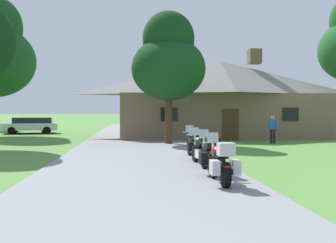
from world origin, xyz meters
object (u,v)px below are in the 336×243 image
object	(u,v)px
motorcycle_green_second_in_row	(210,155)
tree_by_lodge_front	(168,60)
parked_white_suv_far_left	(31,125)
motorcycle_green_third_in_row	(201,149)
motorcycle_red_nearest_to_camera	(221,163)
bystander_blue_shirt_near_lodge	(273,128)
motorcycle_black_farthest_in_row	(194,144)
parked_black_sedan_far_left	(29,126)

from	to	relation	value
motorcycle_green_second_in_row	tree_by_lodge_front	xyz separation A→B (m)	(-0.24, 11.66, 4.34)
motorcycle_green_second_in_row	parked_white_suv_far_left	size ratio (longest dim) A/B	0.43
motorcycle_green_third_in_row	motorcycle_green_second_in_row	bearing A→B (deg)	-96.60
motorcycle_red_nearest_to_camera	motorcycle_green_third_in_row	xyz separation A→B (m)	(0.12, 3.85, 0.01)
motorcycle_red_nearest_to_camera	motorcycle_green_third_in_row	bearing A→B (deg)	87.22
motorcycle_green_third_in_row	bystander_blue_shirt_near_lodge	bearing A→B (deg)	53.62
motorcycle_red_nearest_to_camera	motorcycle_black_farthest_in_row	size ratio (longest dim) A/B	1.00
motorcycle_red_nearest_to_camera	bystander_blue_shirt_near_lodge	xyz separation A→B (m)	(6.18, 13.77, 0.34)
tree_by_lodge_front	parked_white_suv_far_left	size ratio (longest dim) A/B	1.62
motorcycle_black_farthest_in_row	bystander_blue_shirt_near_lodge	bearing A→B (deg)	49.16
motorcycle_red_nearest_to_camera	motorcycle_black_farthest_in_row	bearing A→B (deg)	87.01
motorcycle_green_second_in_row	motorcycle_green_third_in_row	bearing A→B (deg)	88.38
bystander_blue_shirt_near_lodge	motorcycle_black_farthest_in_row	bearing A→B (deg)	87.31
bystander_blue_shirt_near_lodge	motorcycle_green_third_in_row	bearing A→B (deg)	93.46
motorcycle_green_second_in_row	motorcycle_red_nearest_to_camera	bearing A→B (deg)	-91.99
bystander_blue_shirt_near_lodge	parked_black_sedan_far_left	xyz separation A→B (m)	(-17.68, 13.43, -0.31)
bystander_blue_shirt_near_lodge	parked_black_sedan_far_left	size ratio (longest dim) A/B	0.37
motorcycle_red_nearest_to_camera	motorcycle_black_farthest_in_row	distance (m)	6.01
motorcycle_red_nearest_to_camera	motorcycle_green_second_in_row	size ratio (longest dim) A/B	1.00
motorcycle_black_farthest_in_row	bystander_blue_shirt_near_lodge	xyz separation A→B (m)	(5.97, 7.76, 0.34)
tree_by_lodge_front	parked_white_suv_far_left	bearing A→B (deg)	131.10
motorcycle_green_second_in_row	parked_white_suv_far_left	distance (m)	26.56
parked_black_sedan_far_left	motorcycle_green_third_in_row	bearing A→B (deg)	-167.13
motorcycle_green_third_in_row	motorcycle_black_farthest_in_row	size ratio (longest dim) A/B	1.00
motorcycle_red_nearest_to_camera	parked_black_sedan_far_left	distance (m)	29.53
motorcycle_red_nearest_to_camera	parked_white_suv_far_left	distance (m)	28.33
motorcycle_green_third_in_row	parked_white_suv_far_left	xyz separation A→B (m)	(-11.17, 22.24, 0.16)
motorcycle_green_third_in_row	tree_by_lodge_front	distance (m)	10.69
motorcycle_black_farthest_in_row	parked_white_suv_far_left	world-z (taller)	parked_white_suv_far_left
motorcycle_green_second_in_row	motorcycle_black_farthest_in_row	distance (m)	4.05
parked_black_sedan_far_left	motorcycle_red_nearest_to_camera	bearing A→B (deg)	-170.67
motorcycle_green_third_in_row	bystander_blue_shirt_near_lodge	distance (m)	11.63
motorcycle_black_farthest_in_row	tree_by_lodge_front	bearing A→B (deg)	89.63
motorcycle_green_second_in_row	tree_by_lodge_front	distance (m)	12.44
motorcycle_green_second_in_row	parked_black_sedan_far_left	distance (m)	27.76
motorcycle_red_nearest_to_camera	parked_black_sedan_far_left	world-z (taller)	motorcycle_red_nearest_to_camera
motorcycle_green_second_in_row	parked_black_sedan_far_left	size ratio (longest dim) A/B	0.46
motorcycle_green_third_in_row	bystander_blue_shirt_near_lodge	size ratio (longest dim) A/B	1.24
motorcycle_green_second_in_row	motorcycle_black_farthest_in_row	bearing A→B (deg)	87.97
motorcycle_green_third_in_row	parked_black_sedan_far_left	xyz separation A→B (m)	(-11.62, 23.35, 0.02)
motorcycle_green_third_in_row	bystander_blue_shirt_near_lodge	world-z (taller)	bystander_blue_shirt_near_lodge
motorcycle_green_second_in_row	motorcycle_black_farthest_in_row	size ratio (longest dim) A/B	1.00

